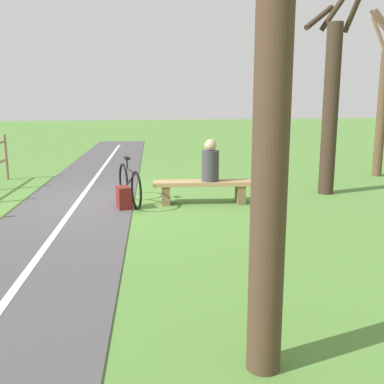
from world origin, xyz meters
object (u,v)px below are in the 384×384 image
tree_by_path (332,99)px  backpack (124,198)px  person_seated (210,163)px  tree_far_left (271,91)px  bench (203,188)px  tree_near_bench (382,105)px  bicycle (129,184)px

tree_by_path → backpack: bearing=7.9°
person_seated → tree_far_left: 5.75m
bench → backpack: (1.56, 0.17, -0.11)m
person_seated → tree_near_bench: tree_near_bench is taller
person_seated → backpack: bearing=13.4°
bicycle → tree_near_bench: size_ratio=0.42×
backpack → bench: bearing=-173.7°
backpack → tree_by_path: tree_by_path is taller
tree_near_bench → bench: bearing=23.3°
tree_near_bench → tree_by_path: size_ratio=0.90×
tree_far_left → tree_by_path: (-3.70, -6.00, -0.03)m
bicycle → tree_far_left: size_ratio=0.40×
bench → bicycle: size_ratio=1.12×
backpack → tree_far_left: (-0.75, 5.38, 1.84)m
tree_far_left → tree_near_bench: 9.97m
backpack → tree_by_path: 4.84m
bench → tree_far_left: tree_far_left is taller
bicycle → tree_by_path: bearing=82.6°
tree_by_path → bench: bearing=8.8°
backpack → bicycle: bearing=-106.7°
tree_far_left → tree_near_bench: tree_far_left is taller
bicycle → tree_near_bench: bearing=97.1°
bicycle → tree_near_bench: tree_near_bench is taller
bicycle → tree_by_path: 4.61m
bicycle → tree_near_bench: 7.21m
bench → tree_by_path: bearing=-163.0°
tree_far_left → tree_near_bench: bearing=-128.1°
bench → tree_near_bench: size_ratio=0.47×
bench → bicycle: bearing=-3.4°
bench → person_seated: size_ratio=2.45×
bench → tree_far_left: size_ratio=0.44×
person_seated → bicycle: (1.56, -0.31, -0.43)m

